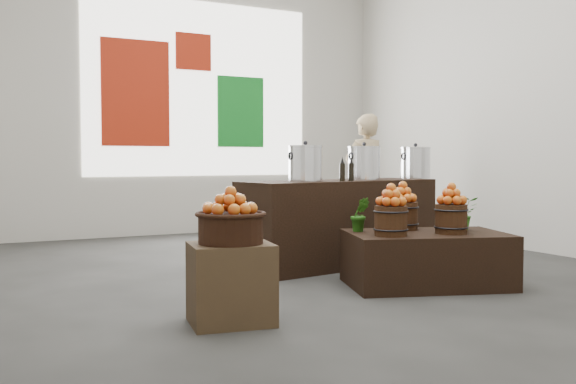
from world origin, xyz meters
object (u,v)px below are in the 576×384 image
display_table (427,259)px  stock_pot_right (415,164)px  crate (231,283)px  wicker_basket (231,229)px  shopper (365,177)px  counter (339,223)px  stock_pot_center (364,164)px  stock_pot_left (305,164)px

display_table → stock_pot_right: size_ratio=4.04×
crate → display_table: 1.90m
display_table → wicker_basket: bearing=-149.9°
stock_pot_right → shopper: shopper is taller
crate → wicker_basket: 0.35m
crate → stock_pot_right: 3.37m
counter → crate: bearing=-147.2°
wicker_basket → display_table: 1.94m
display_table → shopper: shopper is taller
crate → stock_pot_right: (2.81, 1.72, 0.73)m
crate → counter: size_ratio=0.25×
shopper → wicker_basket: bearing=41.7°
wicker_basket → stock_pot_center: 2.66m
shopper → stock_pot_center: bearing=52.4°
wicker_basket → stock_pot_left: size_ratio=1.30×
stock_pot_left → stock_pot_right: 1.47m
wicker_basket → crate: bearing=0.0°
counter → display_table: bearing=-93.9°
stock_pot_center → wicker_basket: bearing=-142.2°
stock_pot_right → wicker_basket: bearing=-148.4°
stock_pot_left → stock_pot_center: bearing=8.8°
wicker_basket → stock_pot_right: (2.81, 1.72, 0.38)m
display_table → stock_pot_right: (0.94, 1.34, 0.76)m
display_table → stock_pot_left: 1.45m
shopper → crate: bearing=41.7°
stock_pot_right → crate: bearing=-148.4°
display_table → stock_pot_left: (-0.51, 1.12, 0.76)m
display_table → stock_pot_right: 1.81m
wicker_basket → stock_pot_center: (2.08, 1.61, 0.38)m
display_table → stock_pot_left: stock_pot_left is taller
crate → shopper: (3.08, 3.07, 0.55)m
stock_pot_left → stock_pot_right: bearing=8.8°
display_table → stock_pot_center: bearing=98.7°
stock_pot_left → stock_pot_right: (1.45, 0.22, 0.00)m
stock_pot_right → shopper: (0.27, 1.35, -0.18)m
crate → display_table: crate is taller
display_table → stock_pot_left: size_ratio=4.04×
stock_pot_left → shopper: 2.34m
counter → stock_pot_right: bearing=0.0°
counter → stock_pot_center: size_ratio=6.47×
counter → stock_pot_right: size_ratio=6.47×
counter → stock_pot_left: stock_pot_left is taller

